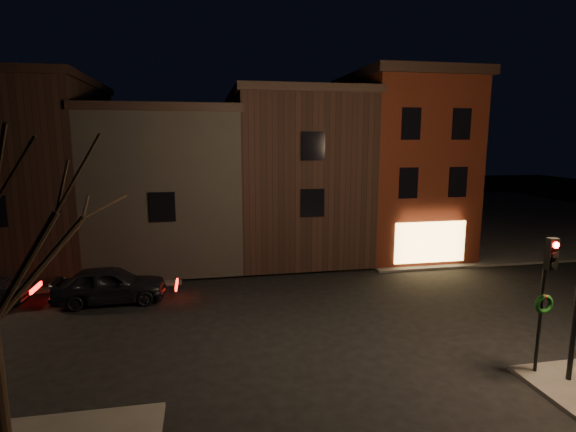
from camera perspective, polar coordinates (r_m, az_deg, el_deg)
The scene contains 8 objects.
ground at distance 17.91m, azimuth 2.54°, elevation -12.79°, with size 120.00×120.00×0.00m, color black.
sidewalk_far_right at distance 43.80m, azimuth 22.33°, elevation 0.10°, with size 30.00×30.00×0.12m, color #2D2B28.
corner_building at distance 28.22m, azimuth 14.13°, elevation 6.50°, with size 6.50×8.50×10.50m.
row_building_a at distance 27.19m, azimuth 0.56°, elevation 5.49°, with size 7.30×10.30×9.40m.
row_building_b at distance 26.77m, azimuth -14.87°, elevation 4.02°, with size 7.80×10.30×8.40m.
row_building_c at distance 28.16m, azimuth -29.87°, elevation 4.85°, with size 7.30×10.30×9.90m.
traffic_signal at distance 14.77m, azimuth 29.96°, elevation -7.55°, with size 0.58×0.38×4.05m.
parked_car_a at distance 20.65m, azimuth -21.64°, elevation -8.09°, with size 1.84×4.58×1.56m, color black.
Camera 1 is at (-3.88, -16.08, 6.88)m, focal length 28.00 mm.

